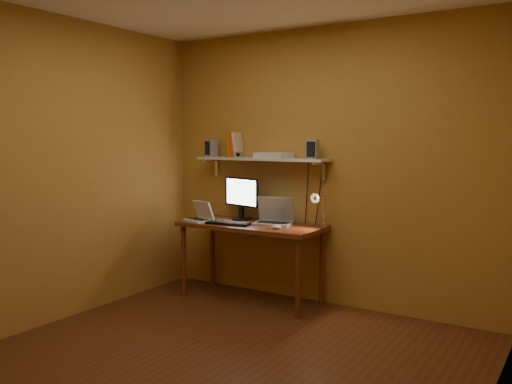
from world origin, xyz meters
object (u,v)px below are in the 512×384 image
Objects in this scene: wall_shelf at (262,159)px; desk_lamp at (319,205)px; monitor at (241,196)px; speaker_right at (312,149)px; shelf_camera at (239,155)px; keyboard at (228,223)px; router at (273,155)px; netbook at (201,216)px; speaker_left at (211,148)px; mouse at (277,227)px; laptop at (274,217)px; desk at (251,232)px.

desk_lamp is at bearing -5.88° from wall_shelf.
wall_shelf is 0.43m from monitor.
shelf_camera is (-0.77, -0.06, -0.06)m from speaker_right.
wall_shelf is 3.28× the size of keyboard.
monitor is (-0.22, -0.02, -0.37)m from wall_shelf.
router is at bearing -0.55° from wall_shelf.
speaker_left reaches higher than netbook.
netbook reaches higher than mouse.
shelf_camera is (-0.00, -0.04, 0.42)m from monitor.
shelf_camera reaches higher than monitor.
router is at bearing 113.55° from laptop.
monitor reaches higher than netbook.
router is (0.13, -0.00, 0.04)m from wall_shelf.
desk_lamp is at bearing -10.17° from laptop.
speaker_left reaches higher than desk_lamp.
speaker_left reaches higher than desk.
mouse is (0.36, -0.13, 0.10)m from desk.
desk_lamp reaches higher than desk.
keyboard is at bearing -63.89° from monitor.
speaker_right is (1.06, 0.31, 0.66)m from netbook.
mouse reaches higher than desk.
speaker_left is 1.75× the size of shelf_camera.
router is at bearing 55.16° from desk.
router is (-0.06, 0.09, 0.58)m from laptop.
desk_lamp is at bearing 29.69° from netbook.
mouse is at bearing -68.09° from laptop.
wall_shelf reaches higher than desk.
shelf_camera is at bearing 174.47° from mouse.
laptop is at bearing 35.44° from netbook.
mouse is 0.75m from router.
monitor is at bearing -176.20° from router.
shelf_camera reaches higher than wall_shelf.
speaker_left is at bearing 179.16° from router.
wall_shelf is at bearing 15.36° from shelf_camera.
wall_shelf reaches higher than monitor.
wall_shelf reaches higher than netbook.
shelf_camera is at bearing -170.48° from router.
router is (0.64, 0.32, 0.60)m from netbook.
desk_lamp is 2.09× the size of speaker_right.
desk_lamp is at bearing 59.05° from mouse.
speaker_left is (-0.11, 0.33, 0.66)m from netbook.
router is (0.13, 0.19, 0.74)m from desk.
speaker_left is (-0.98, 0.33, 0.70)m from mouse.
desk_lamp reaches higher than keyboard.
desk is 0.77m from router.
shelf_camera is (0.40, -0.07, -0.06)m from speaker_left.
laptop is 0.59m from router.
desk_lamp is 0.99m from shelf_camera.
router is (0.36, 0.02, 0.41)m from monitor.
netbook is 0.85× the size of desk_lamp.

